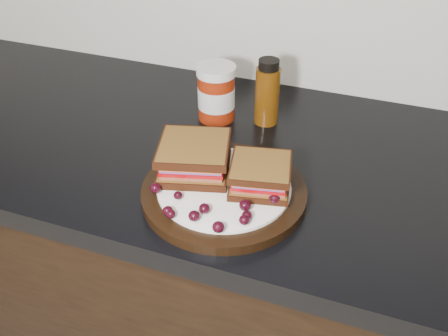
# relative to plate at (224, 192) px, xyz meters

# --- Properties ---
(base_cabinets) EXTENTS (3.96, 0.58, 0.86)m
(base_cabinets) POSITION_rel_plate_xyz_m (-0.28, 0.14, -0.48)
(base_cabinets) COLOR black
(base_cabinets) RESTS_ON ground_plane
(countertop) EXTENTS (3.98, 0.60, 0.04)m
(countertop) POSITION_rel_plate_xyz_m (-0.28, 0.14, -0.03)
(countertop) COLOR black
(countertop) RESTS_ON base_cabinets
(plate) EXTENTS (0.28, 0.28, 0.02)m
(plate) POSITION_rel_plate_xyz_m (0.00, 0.00, 0.00)
(plate) COLOR black
(plate) RESTS_ON countertop
(sandwich_left) EXTENTS (0.15, 0.15, 0.05)m
(sandwich_left) POSITION_rel_plate_xyz_m (-0.06, 0.02, 0.04)
(sandwich_left) COLOR brown
(sandwich_left) RESTS_ON plate
(sandwich_right) EXTENTS (0.12, 0.12, 0.04)m
(sandwich_right) POSITION_rel_plate_xyz_m (0.06, 0.02, 0.04)
(sandwich_right) COLOR brown
(sandwich_right) RESTS_ON plate
(grape_0) EXTENTS (0.02, 0.02, 0.02)m
(grape_0) POSITION_rel_plate_xyz_m (-0.10, -0.06, 0.02)
(grape_0) COLOR black
(grape_0) RESTS_ON plate
(grape_1) EXTENTS (0.01, 0.01, 0.01)m
(grape_1) POSITION_rel_plate_xyz_m (-0.06, -0.06, 0.02)
(grape_1) COLOR black
(grape_1) RESTS_ON plate
(grape_2) EXTENTS (0.02, 0.02, 0.02)m
(grape_2) POSITION_rel_plate_xyz_m (-0.06, -0.10, 0.02)
(grape_2) COLOR black
(grape_2) RESTS_ON plate
(grape_3) EXTENTS (0.02, 0.02, 0.01)m
(grape_3) POSITION_rel_plate_xyz_m (-0.05, -0.10, 0.02)
(grape_3) COLOR black
(grape_3) RESTS_ON plate
(grape_4) EXTENTS (0.02, 0.02, 0.02)m
(grape_4) POSITION_rel_plate_xyz_m (-0.01, -0.10, 0.02)
(grape_4) COLOR black
(grape_4) RESTS_ON plate
(grape_5) EXTENTS (0.02, 0.02, 0.02)m
(grape_5) POSITION_rel_plate_xyz_m (-0.01, -0.08, 0.02)
(grape_5) COLOR black
(grape_5) RESTS_ON plate
(grape_6) EXTENTS (0.02, 0.02, 0.02)m
(grape_6) POSITION_rel_plate_xyz_m (0.03, -0.11, 0.02)
(grape_6) COLOR black
(grape_6) RESTS_ON plate
(grape_7) EXTENTS (0.02, 0.02, 0.02)m
(grape_7) POSITION_rel_plate_xyz_m (0.06, -0.08, 0.02)
(grape_7) COLOR black
(grape_7) RESTS_ON plate
(grape_8) EXTENTS (0.02, 0.02, 0.02)m
(grape_8) POSITION_rel_plate_xyz_m (0.06, -0.07, 0.02)
(grape_8) COLOR black
(grape_8) RESTS_ON plate
(grape_9) EXTENTS (0.02, 0.02, 0.02)m
(grape_9) POSITION_rel_plate_xyz_m (0.05, -0.05, 0.02)
(grape_9) COLOR black
(grape_9) RESTS_ON plate
(grape_10) EXTENTS (0.02, 0.02, 0.02)m
(grape_10) POSITION_rel_plate_xyz_m (0.09, -0.02, 0.02)
(grape_10) COLOR black
(grape_10) RESTS_ON plate
(grape_11) EXTENTS (0.02, 0.02, 0.02)m
(grape_11) POSITION_rel_plate_xyz_m (0.07, 0.01, 0.02)
(grape_11) COLOR black
(grape_11) RESTS_ON plate
(grape_12) EXTENTS (0.02, 0.02, 0.02)m
(grape_12) POSITION_rel_plate_xyz_m (0.08, 0.02, 0.02)
(grape_12) COLOR black
(grape_12) RESTS_ON plate
(grape_13) EXTENTS (0.02, 0.02, 0.02)m
(grape_13) POSITION_rel_plate_xyz_m (0.07, 0.06, 0.02)
(grape_13) COLOR black
(grape_13) RESTS_ON plate
(grape_14) EXTENTS (0.02, 0.02, 0.02)m
(grape_14) POSITION_rel_plate_xyz_m (-0.06, 0.05, 0.02)
(grape_14) COLOR black
(grape_14) RESTS_ON plate
(grape_15) EXTENTS (0.02, 0.02, 0.02)m
(grape_15) POSITION_rel_plate_xyz_m (-0.05, 0.03, 0.02)
(grape_15) COLOR black
(grape_15) RESTS_ON plate
(grape_16) EXTENTS (0.02, 0.02, 0.02)m
(grape_16) POSITION_rel_plate_xyz_m (-0.09, 0.01, 0.02)
(grape_16) COLOR black
(grape_16) RESTS_ON plate
(grape_17) EXTENTS (0.02, 0.02, 0.02)m
(grape_17) POSITION_rel_plate_xyz_m (-0.08, -0.02, 0.02)
(grape_17) COLOR black
(grape_17) RESTS_ON plate
(grape_18) EXTENTS (0.02, 0.02, 0.02)m
(grape_18) POSITION_rel_plate_xyz_m (-0.07, 0.05, 0.02)
(grape_18) COLOR black
(grape_18) RESTS_ON plate
(grape_19) EXTENTS (0.02, 0.02, 0.02)m
(grape_19) POSITION_rel_plate_xyz_m (-0.06, 0.04, 0.02)
(grape_19) COLOR black
(grape_19) RESTS_ON plate
(grape_20) EXTENTS (0.02, 0.02, 0.02)m
(grape_20) POSITION_rel_plate_xyz_m (-0.05, -0.01, 0.02)
(grape_20) COLOR black
(grape_20) RESTS_ON plate
(condiment_jar) EXTENTS (0.09, 0.09, 0.12)m
(condiment_jar) POSITION_rel_plate_xyz_m (-0.10, 0.24, 0.05)
(condiment_jar) COLOR maroon
(condiment_jar) RESTS_ON countertop
(oil_bottle) EXTENTS (0.05, 0.05, 0.14)m
(oil_bottle) POSITION_rel_plate_xyz_m (-0.00, 0.26, 0.06)
(oil_bottle) COLOR #522C08
(oil_bottle) RESTS_ON countertop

